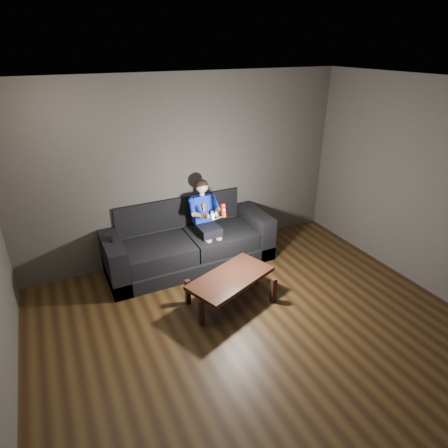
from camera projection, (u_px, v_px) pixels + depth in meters
floor at (274, 353)px, 4.06m from camera, size 5.00×5.00×0.00m
back_wall at (186, 170)px, 5.48m from camera, size 5.00×0.04×2.70m
ceiling at (295, 91)px, 2.87m from camera, size 5.00×5.00×0.02m
sofa at (187, 243)px, 5.64m from camera, size 2.45×1.06×0.95m
child at (205, 214)px, 5.49m from camera, size 0.45×0.56×1.11m
wii_remote_red at (223, 210)px, 5.09m from camera, size 0.05×0.07×0.19m
nunchuk_white at (213, 215)px, 5.05m from camera, size 0.07×0.09×0.14m
wii_remote_black at (111, 239)px, 4.97m from camera, size 0.06×0.16×0.03m
coffee_table at (231, 280)px, 4.70m from camera, size 1.23×0.91×0.40m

